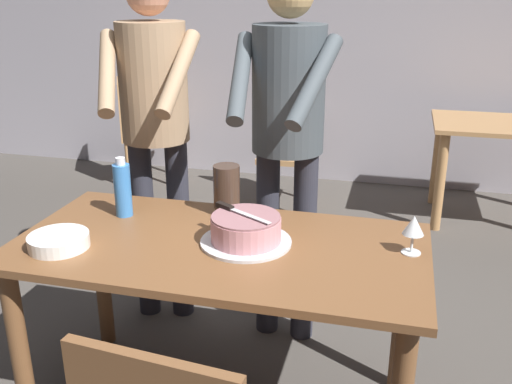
{
  "coord_description": "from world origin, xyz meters",
  "views": [
    {
      "loc": [
        0.61,
        -1.84,
        1.66
      ],
      "look_at": [
        0.1,
        0.17,
        0.9
      ],
      "focal_mm": 40.17,
      "sensor_mm": 36.0,
      "label": 1
    }
  ],
  "objects_px": {
    "person_cutting_cake": "(287,124)",
    "hurricane_lamp": "(227,189)",
    "plate_stack": "(59,241)",
    "person_standing_beside": "(155,114)",
    "wine_glass_near": "(414,227)",
    "cake_on_platter": "(246,231)",
    "water_bottle": "(123,189)",
    "cake_knife": "(232,209)",
    "background_chair_0": "(290,145)",
    "background_table": "(504,145)",
    "background_chair_1": "(138,127)",
    "main_dining_table": "(220,272)"
  },
  "relations": [
    {
      "from": "background_table",
      "to": "background_chair_0",
      "type": "height_order",
      "value": "background_chair_0"
    },
    {
      "from": "hurricane_lamp",
      "to": "background_chair_0",
      "type": "xyz_separation_m",
      "value": [
        -0.13,
        2.06,
        -0.37
      ]
    },
    {
      "from": "plate_stack",
      "to": "person_standing_beside",
      "type": "relative_size",
      "value": 0.13
    },
    {
      "from": "person_standing_beside",
      "to": "hurricane_lamp",
      "type": "bearing_deg",
      "value": -36.57
    },
    {
      "from": "plate_stack",
      "to": "person_standing_beside",
      "type": "xyz_separation_m",
      "value": [
        0.04,
        0.81,
        0.3
      ]
    },
    {
      "from": "cake_on_platter",
      "to": "background_table",
      "type": "relative_size",
      "value": 0.34
    },
    {
      "from": "cake_on_platter",
      "to": "wine_glass_near",
      "type": "xyz_separation_m",
      "value": [
        0.59,
        0.07,
        0.05
      ]
    },
    {
      "from": "wine_glass_near",
      "to": "person_cutting_cake",
      "type": "bearing_deg",
      "value": 137.96
    },
    {
      "from": "main_dining_table",
      "to": "wine_glass_near",
      "type": "xyz_separation_m",
      "value": [
        0.69,
        0.09,
        0.22
      ]
    },
    {
      "from": "plate_stack",
      "to": "background_table",
      "type": "height_order",
      "value": "plate_stack"
    },
    {
      "from": "wine_glass_near",
      "to": "water_bottle",
      "type": "xyz_separation_m",
      "value": [
        -1.16,
        0.07,
        0.01
      ]
    },
    {
      "from": "background_chair_1",
      "to": "person_standing_beside",
      "type": "bearing_deg",
      "value": -61.48
    },
    {
      "from": "plate_stack",
      "to": "person_cutting_cake",
      "type": "bearing_deg",
      "value": 48.49
    },
    {
      "from": "cake_on_platter",
      "to": "hurricane_lamp",
      "type": "xyz_separation_m",
      "value": [
        -0.15,
        0.26,
        0.06
      ]
    },
    {
      "from": "hurricane_lamp",
      "to": "person_standing_beside",
      "type": "height_order",
      "value": "person_standing_beside"
    },
    {
      "from": "cake_knife",
      "to": "background_table",
      "type": "bearing_deg",
      "value": 60.81
    },
    {
      "from": "plate_stack",
      "to": "hurricane_lamp",
      "type": "bearing_deg",
      "value": 43.21
    },
    {
      "from": "main_dining_table",
      "to": "background_chair_0",
      "type": "xyz_separation_m",
      "value": [
        -0.19,
        2.34,
        -0.14
      ]
    },
    {
      "from": "cake_on_platter",
      "to": "background_chair_1",
      "type": "xyz_separation_m",
      "value": [
        -1.68,
        2.57,
        -0.31
      ]
    },
    {
      "from": "background_chair_0",
      "to": "background_table",
      "type": "bearing_deg",
      "value": 2.32
    },
    {
      "from": "person_standing_beside",
      "to": "person_cutting_cake",
      "type": "bearing_deg",
      "value": -2.67
    },
    {
      "from": "person_cutting_cake",
      "to": "background_chair_1",
      "type": "xyz_separation_m",
      "value": [
        -1.71,
        1.99,
        -0.58
      ]
    },
    {
      "from": "cake_on_platter",
      "to": "hurricane_lamp",
      "type": "bearing_deg",
      "value": 120.37
    },
    {
      "from": "hurricane_lamp",
      "to": "cake_on_platter",
      "type": "bearing_deg",
      "value": -59.63
    },
    {
      "from": "plate_stack",
      "to": "hurricane_lamp",
      "type": "relative_size",
      "value": 1.05
    },
    {
      "from": "main_dining_table",
      "to": "person_standing_beside",
      "type": "bearing_deg",
      "value": 129.34
    },
    {
      "from": "cake_knife",
      "to": "person_standing_beside",
      "type": "xyz_separation_m",
      "value": [
        -0.55,
        0.57,
        0.21
      ]
    },
    {
      "from": "hurricane_lamp",
      "to": "background_chair_1",
      "type": "relative_size",
      "value": 0.23
    },
    {
      "from": "water_bottle",
      "to": "background_table",
      "type": "distance_m",
      "value": 2.9
    },
    {
      "from": "cake_on_platter",
      "to": "plate_stack",
      "type": "distance_m",
      "value": 0.68
    },
    {
      "from": "wine_glass_near",
      "to": "cake_on_platter",
      "type": "bearing_deg",
      "value": -173.46
    },
    {
      "from": "cake_knife",
      "to": "main_dining_table",
      "type": "bearing_deg",
      "value": -120.17
    },
    {
      "from": "person_standing_beside",
      "to": "plate_stack",
      "type": "bearing_deg",
      "value": -92.89
    },
    {
      "from": "cake_knife",
      "to": "plate_stack",
      "type": "relative_size",
      "value": 1.11
    },
    {
      "from": "background_table",
      "to": "background_chair_0",
      "type": "bearing_deg",
      "value": -177.68
    },
    {
      "from": "person_standing_beside",
      "to": "background_chair_0",
      "type": "distance_m",
      "value": 1.84
    },
    {
      "from": "person_standing_beside",
      "to": "cake_on_platter",
      "type": "bearing_deg",
      "value": -44.58
    },
    {
      "from": "main_dining_table",
      "to": "cake_on_platter",
      "type": "bearing_deg",
      "value": 14.22
    },
    {
      "from": "plate_stack",
      "to": "background_chair_0",
      "type": "bearing_deg",
      "value": 81.71
    },
    {
      "from": "background_chair_0",
      "to": "background_chair_1",
      "type": "height_order",
      "value": "same"
    },
    {
      "from": "cake_knife",
      "to": "plate_stack",
      "type": "distance_m",
      "value": 0.64
    },
    {
      "from": "plate_stack",
      "to": "person_cutting_cake",
      "type": "distance_m",
      "value": 1.08
    },
    {
      "from": "wine_glass_near",
      "to": "background_chair_1",
      "type": "xyz_separation_m",
      "value": [
        -2.27,
        2.5,
        -0.36
      ]
    },
    {
      "from": "plate_stack",
      "to": "background_chair_0",
      "type": "height_order",
      "value": "background_chair_0"
    },
    {
      "from": "cake_on_platter",
      "to": "background_chair_1",
      "type": "height_order",
      "value": "background_chair_1"
    },
    {
      "from": "water_bottle",
      "to": "background_chair_0",
      "type": "xyz_separation_m",
      "value": [
        0.28,
        2.18,
        -0.37
      ]
    },
    {
      "from": "cake_knife",
      "to": "wine_glass_near",
      "type": "relative_size",
      "value": 1.7
    },
    {
      "from": "water_bottle",
      "to": "cake_knife",
      "type": "bearing_deg",
      "value": -11.7
    },
    {
      "from": "water_bottle",
      "to": "background_chair_1",
      "type": "bearing_deg",
      "value": 114.69
    },
    {
      "from": "person_cutting_cake",
      "to": "hurricane_lamp",
      "type": "bearing_deg",
      "value": -121.54
    }
  ]
}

